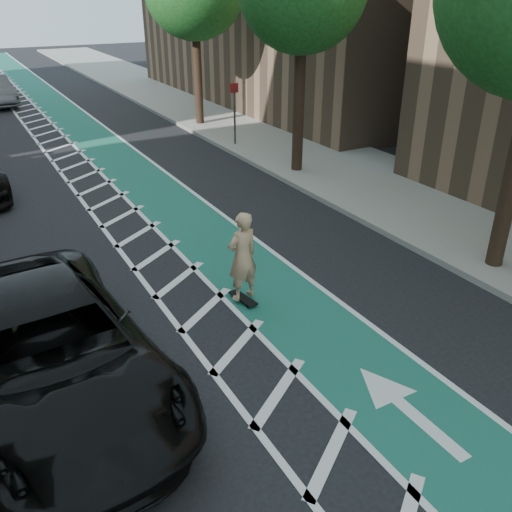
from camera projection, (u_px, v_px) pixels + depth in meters
ground at (157, 373)px, 8.96m from camera, size 120.00×120.00×0.00m
bike_lane at (140, 179)px, 18.09m from camera, size 2.00×90.00×0.01m
buffer_strip at (95, 186)px, 17.44m from camera, size 1.40×90.00×0.01m
sidewalk_right at (303, 151)px, 20.90m from camera, size 5.00×90.00×0.15m
curb_right at (247, 160)px, 19.83m from camera, size 0.12×90.00×0.16m
sign_post at (235, 113)px, 21.07m from camera, size 0.35×0.08×2.47m
skateboard at (243, 298)px, 10.95m from camera, size 0.32×0.76×0.10m
skateboarder at (242, 257)px, 10.53m from camera, size 0.73×0.54×1.84m
suv_near at (51, 352)px, 8.09m from camera, size 3.24×6.21×1.67m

